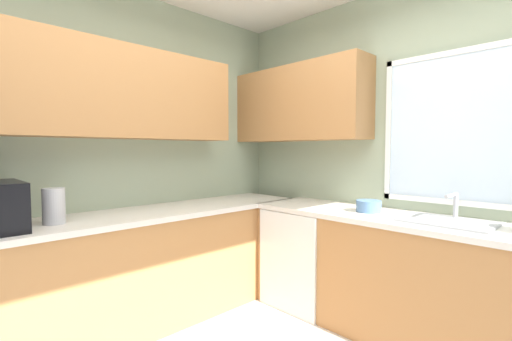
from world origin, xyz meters
TOP-DOWN VIEW (x-y plane):
  - room_shell at (-0.76, 0.51)m, footprint 3.53×3.50m
  - counter_run_left at (-1.40, 0.00)m, footprint 0.65×3.11m
  - counter_run_back at (0.21, 1.38)m, footprint 2.62×0.65m
  - dishwasher at (-0.74, 1.35)m, footprint 0.60×0.60m
  - kettle at (-1.38, -0.49)m, footprint 0.13×0.13m
  - sink_assembly at (0.38, 1.39)m, footprint 0.55×0.40m
  - bowl at (-0.18, 1.38)m, footprint 0.19×0.19m

SIDE VIEW (x-z plane):
  - dishwasher at x=-0.74m, z-range 0.00..0.84m
  - counter_run_left at x=-1.40m, z-range 0.00..0.88m
  - counter_run_back at x=0.21m, z-range 0.00..0.88m
  - sink_assembly at x=0.38m, z-range 0.80..0.99m
  - bowl at x=-0.18m, z-range 0.88..0.97m
  - kettle at x=-1.38m, z-range 0.88..1.11m
  - room_shell at x=-0.76m, z-range 0.49..3.22m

